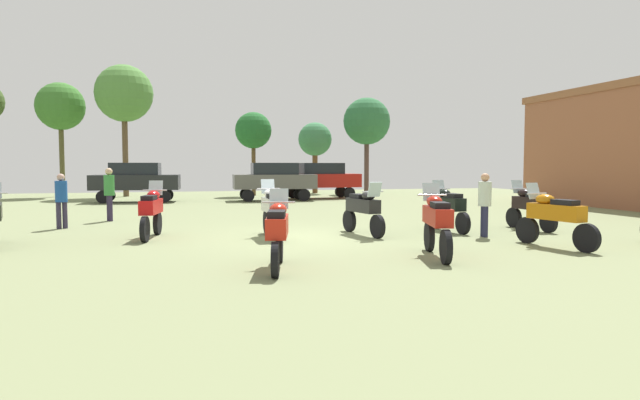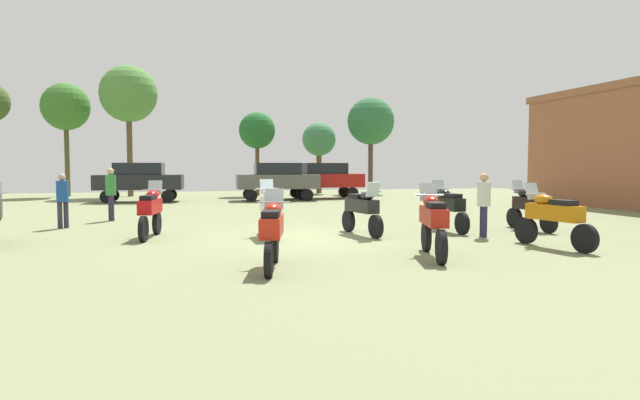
% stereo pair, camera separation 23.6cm
% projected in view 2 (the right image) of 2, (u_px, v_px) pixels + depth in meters
% --- Properties ---
extents(ground_plane, '(44.00, 52.00, 0.02)m').
position_uv_depth(ground_plane, '(293.00, 238.00, 14.41)').
color(ground_plane, '#778056').
extents(motorcycle_2, '(0.74, 2.25, 1.47)m').
position_uv_depth(motorcycle_2, '(553.00, 216.00, 12.48)').
color(motorcycle_2, black).
rests_on(motorcycle_2, ground).
extents(motorcycle_3, '(0.69, 2.19, 1.45)m').
position_uv_depth(motorcycle_3, '(362.00, 209.00, 14.79)').
color(motorcycle_3, black).
rests_on(motorcycle_3, ground).
extents(motorcycle_4, '(0.62, 2.06, 1.44)m').
position_uv_depth(motorcycle_4, '(530.00, 206.00, 15.90)').
color(motorcycle_4, black).
rests_on(motorcycle_4, ground).
extents(motorcycle_6, '(0.62, 2.11, 1.45)m').
position_uv_depth(motorcycle_6, '(448.00, 207.00, 15.61)').
color(motorcycle_6, black).
rests_on(motorcycle_6, ground).
extents(motorcycle_8, '(0.73, 2.05, 1.44)m').
position_uv_depth(motorcycle_8, '(272.00, 230.00, 9.95)').
color(motorcycle_8, black).
rests_on(motorcycle_8, ground).
extents(motorcycle_9, '(0.79, 2.25, 1.51)m').
position_uv_depth(motorcycle_9, '(433.00, 221.00, 11.23)').
color(motorcycle_9, black).
rests_on(motorcycle_9, ground).
extents(motorcycle_12, '(0.67, 2.11, 1.48)m').
position_uv_depth(motorcycle_12, '(150.00, 210.00, 14.21)').
color(motorcycle_12, black).
rests_on(motorcycle_12, ground).
extents(motorcycle_13, '(0.62, 2.23, 1.51)m').
position_uv_depth(motorcycle_13, '(270.00, 209.00, 14.30)').
color(motorcycle_13, black).
rests_on(motorcycle_13, ground).
extents(car_1, '(4.36, 1.95, 2.00)m').
position_uv_depth(car_1, '(278.00, 179.00, 29.11)').
color(car_1, black).
rests_on(car_1, ground).
extents(car_2, '(4.42, 2.12, 2.00)m').
position_uv_depth(car_2, '(139.00, 179.00, 28.00)').
color(car_2, black).
rests_on(car_2, ground).
extents(car_3, '(4.39, 2.04, 2.00)m').
position_uv_depth(car_3, '(324.00, 178.00, 30.99)').
color(car_3, black).
rests_on(car_3, ground).
extents(person_1, '(0.41, 0.41, 1.68)m').
position_uv_depth(person_1, '(484.00, 200.00, 14.38)').
color(person_1, '#242542').
rests_on(person_1, ground).
extents(person_2, '(0.45, 0.45, 1.79)m').
position_uv_depth(person_2, '(111.00, 190.00, 18.55)').
color(person_2, '#2E243E').
rests_on(person_2, ground).
extents(person_3, '(0.43, 0.43, 1.64)m').
position_uv_depth(person_3, '(62.00, 197.00, 16.38)').
color(person_3, '#2F2940').
rests_on(person_3, ground).
extents(tree_1, '(2.23, 2.23, 5.12)m').
position_uv_depth(tree_1, '(257.00, 131.00, 33.65)').
color(tree_1, brown).
rests_on(tree_1, ground).
extents(tree_2, '(3.37, 3.37, 7.81)m').
position_uv_depth(tree_2, '(128.00, 95.00, 32.67)').
color(tree_2, brown).
rests_on(tree_2, ground).
extents(tree_4, '(2.81, 2.81, 6.77)m').
position_uv_depth(tree_4, '(66.00, 108.00, 32.82)').
color(tree_4, brown).
rests_on(tree_4, ground).
extents(tree_6, '(2.23, 2.23, 4.72)m').
position_uv_depth(tree_6, '(319.00, 140.00, 36.61)').
color(tree_6, brown).
rests_on(tree_6, ground).
extents(tree_7, '(3.12, 3.12, 6.35)m').
position_uv_depth(tree_7, '(371.00, 122.00, 36.47)').
color(tree_7, '#4F3832').
rests_on(tree_7, ground).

